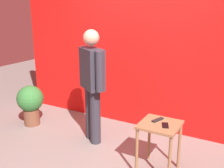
{
  "coord_description": "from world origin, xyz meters",
  "views": [
    {
      "loc": [
        1.65,
        -2.47,
        1.92
      ],
      "look_at": [
        -0.04,
        0.55,
        0.93
      ],
      "focal_mm": 42.63,
      "sensor_mm": 36.0,
      "label": 1
    }
  ],
  "objects_px": {
    "standing_person": "(92,81)",
    "potted_plant": "(30,102)",
    "side_table": "(159,133)",
    "tv_remote": "(158,120)",
    "cell_phone": "(165,125)"
  },
  "relations": [
    {
      "from": "standing_person",
      "to": "potted_plant",
      "type": "distance_m",
      "value": 1.32
    },
    {
      "from": "potted_plant",
      "to": "side_table",
      "type": "bearing_deg",
      "value": -6.01
    },
    {
      "from": "side_table",
      "to": "potted_plant",
      "type": "xyz_separation_m",
      "value": [
        -2.34,
        0.25,
        -0.1
      ]
    },
    {
      "from": "standing_person",
      "to": "tv_remote",
      "type": "distance_m",
      "value": 1.13
    },
    {
      "from": "cell_phone",
      "to": "tv_remote",
      "type": "xyz_separation_m",
      "value": [
        -0.13,
        0.09,
        0.01
      ]
    },
    {
      "from": "side_table",
      "to": "potted_plant",
      "type": "distance_m",
      "value": 2.36
    },
    {
      "from": "cell_phone",
      "to": "tv_remote",
      "type": "relative_size",
      "value": 0.85
    },
    {
      "from": "side_table",
      "to": "tv_remote",
      "type": "xyz_separation_m",
      "value": [
        -0.05,
        0.07,
        0.13
      ]
    },
    {
      "from": "cell_phone",
      "to": "side_table",
      "type": "bearing_deg",
      "value": 138.51
    },
    {
      "from": "standing_person",
      "to": "side_table",
      "type": "bearing_deg",
      "value": -14.71
    },
    {
      "from": "cell_phone",
      "to": "standing_person",
      "type": "bearing_deg",
      "value": 143.43
    },
    {
      "from": "side_table",
      "to": "potted_plant",
      "type": "relative_size",
      "value": 0.92
    },
    {
      "from": "standing_person",
      "to": "tv_remote",
      "type": "height_order",
      "value": "standing_person"
    },
    {
      "from": "cell_phone",
      "to": "tv_remote",
      "type": "bearing_deg",
      "value": 121.52
    },
    {
      "from": "side_table",
      "to": "potted_plant",
      "type": "bearing_deg",
      "value": 173.99
    }
  ]
}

